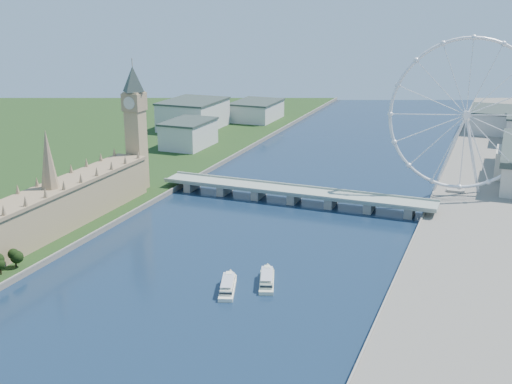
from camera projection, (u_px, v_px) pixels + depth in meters
The scene contains 7 objects.
parliament_range at pixel (53, 209), 430.12m from camera, with size 24.00×200.00×70.00m.
big_ben at pixel (135, 112), 512.05m from camera, with size 20.02×20.02×110.00m.
westminster_bridge at pixel (294, 194), 504.20m from camera, with size 220.00×22.00×9.50m.
london_eye at pixel (466, 115), 493.16m from camera, with size 113.60×39.12×124.30m.
city_skyline at pixel (400, 125), 718.63m from camera, with size 505.00×280.00×32.00m.
tour_boat_near at pixel (228, 291), 353.21m from camera, with size 8.21×32.01×7.10m, color white, non-canonical shape.
tour_boat_far at pixel (267, 284), 361.19m from camera, with size 8.31×32.38×7.18m, color beige, non-canonical shape.
Camera 1 is at (149.01, -159.04, 155.64)m, focal length 45.00 mm.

